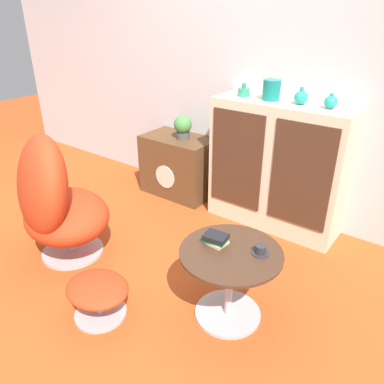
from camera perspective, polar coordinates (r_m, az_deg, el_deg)
ground_plane at (r=2.63m, az=-11.80°, el=-14.44°), size 12.00×12.00×0.00m
wall_back at (r=3.32m, az=8.68°, el=19.29°), size 6.40×0.06×2.60m
sideboard at (r=3.13m, az=12.81°, el=3.81°), size 1.09×0.39×1.05m
tv_console at (r=3.70m, az=-2.00°, el=4.05°), size 0.70×0.43×0.58m
egg_chair at (r=2.82m, az=-20.15°, el=-1.40°), size 0.89×0.85×0.98m
ottoman at (r=2.37m, az=-14.16°, el=-14.61°), size 0.40×0.34×0.25m
coffee_table at (r=2.23m, az=5.76°, el=-12.51°), size 0.59×0.59×0.47m
vase_leftmost at (r=3.13m, az=7.91°, el=14.91°), size 0.10×0.10×0.10m
vase_inner_left at (r=3.01m, az=12.02°, el=14.97°), size 0.13×0.13×0.15m
vase_inner_right at (r=2.93m, az=16.29°, el=13.68°), size 0.10×0.10×0.13m
vase_rightmost at (r=2.86m, az=20.39°, el=12.72°), size 0.09×0.09×0.11m
potted_plant at (r=3.53m, az=-1.40°, el=9.97°), size 0.17×0.17×0.22m
teacup at (r=2.12m, az=10.40°, el=-8.73°), size 0.10×0.10×0.05m
book_stack at (r=2.17m, az=3.63°, el=-7.10°), size 0.15×0.12×0.06m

